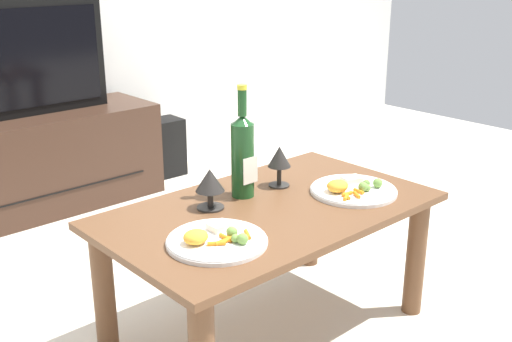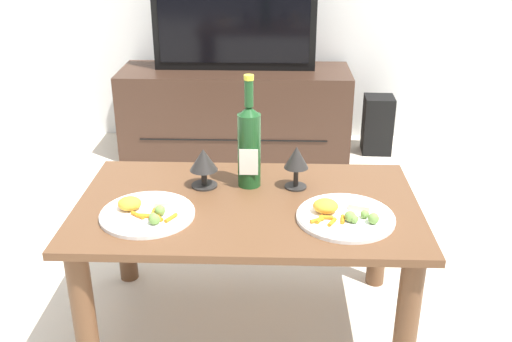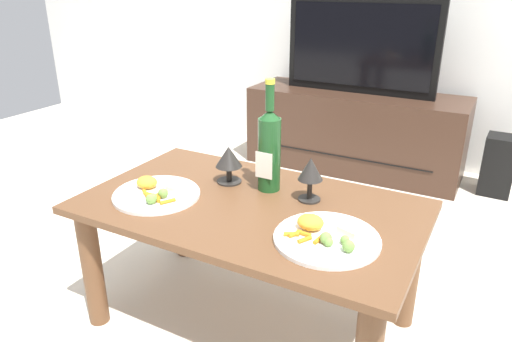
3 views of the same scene
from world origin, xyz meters
TOP-DOWN VIEW (x-y plane):
  - ground_plane at (0.00, 0.00)m, footprint 6.40×6.40m
  - dining_table at (0.00, 0.00)m, footprint 1.10×0.65m
  - tv_stand at (-0.15, 1.62)m, footprint 1.32×0.45m
  - tv_screen at (-0.15, 1.62)m, footprint 0.91×0.05m
  - floor_speaker at (0.69, 1.63)m, footprint 0.17×0.17m
  - wine_bottle at (0.00, 0.13)m, footprint 0.08×0.08m
  - goblet_left at (-0.15, 0.12)m, footprint 0.09×0.09m
  - goblet_right at (0.16, 0.12)m, footprint 0.08×0.08m
  - dinner_plate_left at (-0.30, -0.10)m, footprint 0.29×0.29m
  - dinner_plate_right at (0.30, -0.10)m, footprint 0.30×0.30m

SIDE VIEW (x-z plane):
  - ground_plane at x=0.00m, z-range 0.00..0.00m
  - floor_speaker at x=0.69m, z-range 0.00..0.34m
  - tv_stand at x=-0.15m, z-range 0.00..0.50m
  - dining_table at x=0.00m, z-range 0.15..0.62m
  - dinner_plate_left at x=-0.30m, z-range 0.46..0.51m
  - dinner_plate_right at x=0.30m, z-range 0.46..0.51m
  - goblet_left at x=-0.15m, z-range 0.49..0.63m
  - goblet_right at x=0.16m, z-range 0.50..0.65m
  - wine_bottle at x=0.00m, z-range 0.43..0.82m
  - tv_screen at x=-0.15m, z-range 0.50..1.06m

